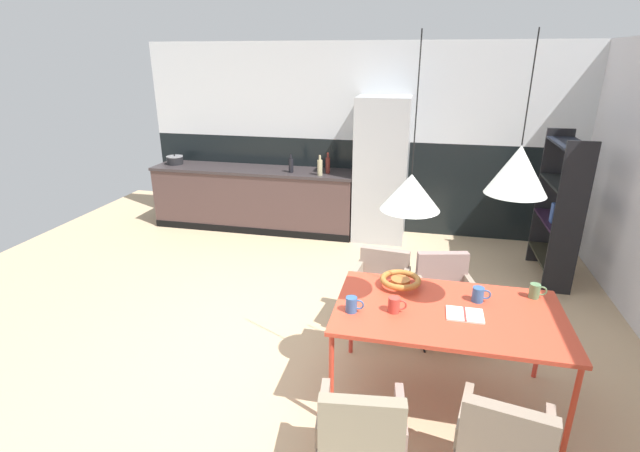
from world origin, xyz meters
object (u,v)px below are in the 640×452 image
armchair_near_window (381,278)px  pendant_lamp_over_table_far (518,170)px  open_book (465,315)px  pendant_lamp_over_table_near (411,192)px  refrigerator_column (381,170)px  armchair_head_of_table (361,426)px  bottle_vinegar_dark (320,167)px  fruit_bowl (400,280)px  cooking_pot (175,160)px  open_shelf_unit (559,209)px  armchair_by_stool (505,438)px  dining_table (448,316)px  mug_short_terracotta (394,305)px  mug_dark_espresso (479,294)px  mug_white_ceramic (352,305)px  bottle_oil_tall (328,165)px  mug_glass_clear (535,291)px  bottle_spice_small (291,165)px  armchair_corner_seat (444,287)px

armchair_near_window → pendant_lamp_over_table_far: 1.79m
open_book → pendant_lamp_over_table_near: bearing=178.9°
open_book → refrigerator_column: bearing=105.6°
armchair_head_of_table → bottle_vinegar_dark: 4.15m
fruit_bowl → cooking_pot: size_ratio=1.29×
cooking_pot → open_shelf_unit: (5.12, -0.84, -0.13)m
armchair_by_stool → open_shelf_unit: 3.39m
dining_table → mug_short_terracotta: size_ratio=12.13×
refrigerator_column → armchair_by_stool: bearing=-74.9°
armchair_head_of_table → cooking_pot: 5.39m
pendant_lamp_over_table_near → mug_dark_espresso: bearing=22.3°
fruit_bowl → open_shelf_unit: bearing=52.7°
armchair_by_stool → mug_dark_espresso: size_ratio=5.98×
mug_short_terracotta → mug_white_ceramic: bearing=-167.6°
mug_dark_espresso → bottle_oil_tall: 3.48m
armchair_head_of_table → mug_dark_espresso: mug_dark_espresso is taller
dining_table → refrigerator_column: bearing=104.0°
mug_white_ceramic → mug_short_terracotta: (0.29, 0.06, -0.00)m
bottle_oil_tall → armchair_head_of_table: bearing=-75.5°
mug_glass_clear → bottle_oil_tall: 3.58m
dining_table → mug_glass_clear: bearing=27.6°
bottle_oil_tall → open_book: bearing=-63.0°
armchair_head_of_table → cooking_pot: bearing=122.2°
fruit_bowl → bottle_vinegar_dark: 3.03m
refrigerator_column → open_book: size_ratio=7.86×
pendant_lamp_over_table_far → fruit_bowl: bearing=156.1°
dining_table → armchair_head_of_table: armchair_head_of_table is taller
mug_dark_espresso → open_shelf_unit: size_ratio=0.08×
bottle_spice_small → bottle_vinegar_dark: size_ratio=0.93×
mug_white_ceramic → pendant_lamp_over_table_far: pendant_lamp_over_table_far is taller
bottle_vinegar_dark → mug_dark_espresso: bearing=-57.5°
fruit_bowl → bottle_oil_tall: bearing=112.2°
fruit_bowl → open_book: size_ratio=1.27×
refrigerator_column → bottle_spice_small: (-1.24, -0.11, 0.03)m
armchair_near_window → mug_glass_clear: (1.16, -0.58, 0.31)m
armchair_corner_seat → pendant_lamp_over_table_near: 1.48m
open_book → bottle_spice_small: size_ratio=0.96×
refrigerator_column → bottle_oil_tall: size_ratio=6.76×
armchair_head_of_table → mug_glass_clear: bearing=41.6°
refrigerator_column → bottle_vinegar_dark: bearing=-167.2°
cooking_pot → pendant_lamp_over_table_far: 5.36m
mug_dark_espresso → cooking_pot: cooking_pot is taller
refrigerator_column → armchair_head_of_table: (0.33, -4.14, -0.48)m
mug_glass_clear → armchair_near_window: bearing=153.4°
armchair_near_window → mug_dark_espresso: (0.76, -0.73, 0.31)m
bottle_spice_small → open_shelf_unit: size_ratio=0.16×
pendant_lamp_over_table_far → open_shelf_unit: bearing=68.7°
armchair_corner_seat → armchair_by_stool: size_ratio=0.98×
armchair_near_window → dining_table: bearing=127.7°
armchair_head_of_table → mug_short_terracotta: bearing=75.5°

